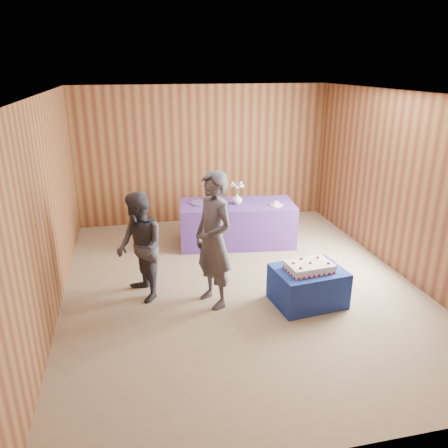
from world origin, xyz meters
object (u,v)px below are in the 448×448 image
object	(u,v)px
sheet_cake	(309,267)
guest_left	(214,240)
serving_table	(237,223)
vase	(237,199)
guest_right	(140,247)
cake_table	(308,286)

from	to	relation	value
sheet_cake	guest_left	bearing A→B (deg)	159.55
serving_table	vase	xyz separation A→B (m)	(-0.01, -0.03, 0.47)
vase	guest_right	size ratio (longest dim) A/B	0.12
serving_table	guest_right	distance (m)	2.42
vase	cake_table	bearing A→B (deg)	-79.22
vase	guest_left	bearing A→B (deg)	-112.40
vase	sheet_cake	bearing A→B (deg)	-79.75
cake_table	sheet_cake	distance (m)	0.31
vase	guest_right	world-z (taller)	guest_right
serving_table	guest_right	bearing A→B (deg)	-129.66
serving_table	guest_left	bearing A→B (deg)	-104.92
cake_table	serving_table	xyz separation A→B (m)	(-0.41, 2.26, 0.12)
vase	guest_left	world-z (taller)	guest_left
cake_table	guest_left	size ratio (longest dim) A/B	0.49
cake_table	vase	world-z (taller)	vase
sheet_cake	vase	world-z (taller)	vase
cake_table	guest_right	world-z (taller)	guest_right
sheet_cake	vase	size ratio (longest dim) A/B	3.55
cake_table	guest_left	bearing A→B (deg)	161.12
sheet_cake	guest_left	size ratio (longest dim) A/B	0.36
sheet_cake	guest_right	xyz separation A→B (m)	(-2.15, 0.66, 0.20)
guest_right	serving_table	bearing A→B (deg)	115.16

